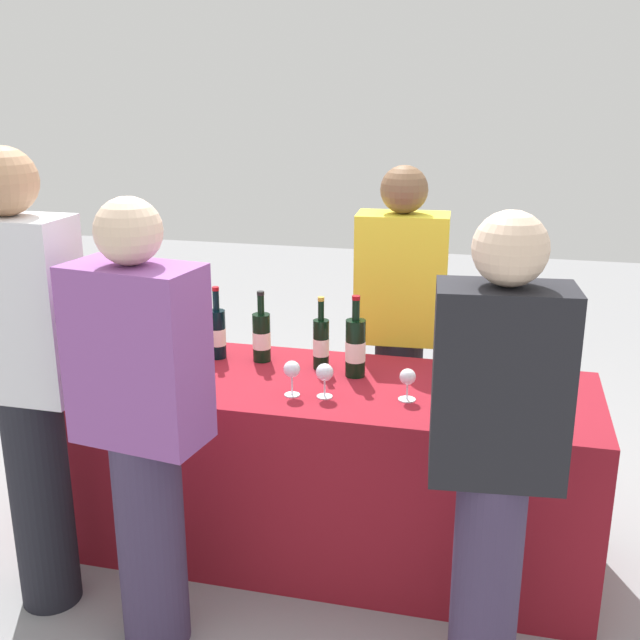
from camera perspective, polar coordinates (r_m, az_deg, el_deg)
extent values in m
plane|color=gray|center=(3.36, 0.00, -16.43)|extent=(12.00, 12.00, 0.00)
cube|color=maroon|center=(3.17, 0.00, -10.81)|extent=(2.14, 0.71, 0.74)
cylinder|color=black|center=(3.39, -13.08, -0.65)|extent=(0.08, 0.08, 0.21)
cylinder|color=black|center=(3.35, -13.25, 1.77)|extent=(0.03, 0.03, 0.09)
cylinder|color=black|center=(3.34, -13.31, 2.64)|extent=(0.03, 0.03, 0.02)
cylinder|color=silver|center=(3.40, -13.07, -0.81)|extent=(0.08, 0.08, 0.07)
cylinder|color=black|center=(3.26, -7.64, -1.05)|extent=(0.07, 0.07, 0.21)
cylinder|color=black|center=(3.22, -7.74, 1.44)|extent=(0.03, 0.03, 0.09)
cylinder|color=maroon|center=(3.21, -7.77, 2.32)|extent=(0.03, 0.03, 0.02)
cylinder|color=silver|center=(3.27, -7.63, -1.22)|extent=(0.07, 0.07, 0.07)
cylinder|color=black|center=(3.21, -4.36, -1.31)|extent=(0.07, 0.07, 0.20)
cylinder|color=black|center=(3.17, -4.42, 1.14)|extent=(0.03, 0.03, 0.08)
cylinder|color=black|center=(3.15, -4.44, 1.99)|extent=(0.03, 0.03, 0.02)
cylinder|color=silver|center=(3.21, -4.36, -1.48)|extent=(0.08, 0.08, 0.07)
cylinder|color=black|center=(3.11, 0.08, -1.82)|extent=(0.06, 0.06, 0.21)
cylinder|color=black|center=(3.07, 0.08, 0.71)|extent=(0.02, 0.02, 0.08)
cylinder|color=gold|center=(3.06, 0.08, 1.58)|extent=(0.03, 0.03, 0.02)
cylinder|color=silver|center=(3.12, 0.08, -2.00)|extent=(0.07, 0.07, 0.07)
cylinder|color=black|center=(3.03, 2.65, -2.11)|extent=(0.08, 0.08, 0.23)
cylinder|color=black|center=(2.98, 2.69, 0.74)|extent=(0.03, 0.03, 0.08)
cylinder|color=maroon|center=(2.97, 2.70, 1.66)|extent=(0.03, 0.03, 0.02)
cylinder|color=silver|center=(3.04, 2.64, -2.31)|extent=(0.08, 0.08, 0.08)
cylinder|color=black|center=(3.03, 13.28, -2.63)|extent=(0.08, 0.08, 0.22)
cylinder|color=black|center=(2.99, 13.47, 0.13)|extent=(0.03, 0.03, 0.08)
cylinder|color=gold|center=(2.97, 13.54, 1.03)|extent=(0.03, 0.03, 0.02)
cylinder|color=silver|center=(3.04, 13.26, -2.83)|extent=(0.08, 0.08, 0.08)
cylinder|color=silver|center=(2.88, -2.09, -5.56)|extent=(0.06, 0.06, 0.00)
cylinder|color=silver|center=(2.87, -2.09, -4.86)|extent=(0.01, 0.01, 0.07)
sphere|color=silver|center=(2.84, -2.11, -3.66)|extent=(0.06, 0.06, 0.06)
cylinder|color=silver|center=(2.86, 0.34, -5.69)|extent=(0.06, 0.06, 0.00)
cylinder|color=silver|center=(2.85, 0.35, -5.06)|extent=(0.01, 0.01, 0.06)
sphere|color=silver|center=(2.83, 0.35, -3.90)|extent=(0.07, 0.07, 0.07)
cylinder|color=silver|center=(2.86, 6.47, -5.87)|extent=(0.06, 0.06, 0.00)
cylinder|color=silver|center=(2.84, 6.49, -5.28)|extent=(0.01, 0.01, 0.06)
sphere|color=silver|center=(2.82, 6.53, -4.21)|extent=(0.06, 0.06, 0.06)
sphere|color=#590C19|center=(2.83, 6.52, -4.41)|extent=(0.03, 0.03, 0.03)
cylinder|color=silver|center=(3.18, -10.57, -1.73)|extent=(0.20, 0.20, 0.20)
cylinder|color=black|center=(3.61, 5.74, -7.15)|extent=(0.22, 0.22, 0.76)
cube|color=yellow|center=(3.39, 6.07, 3.12)|extent=(0.41, 0.24, 0.57)
sphere|color=brown|center=(3.32, 6.28, 9.62)|extent=(0.21, 0.21, 0.21)
cylinder|color=black|center=(3.03, -19.98, -12.48)|extent=(0.22, 0.22, 0.83)
cube|color=silver|center=(2.76, -21.49, 0.80)|extent=(0.39, 0.22, 0.62)
sphere|color=tan|center=(2.68, -22.48, 9.52)|extent=(0.22, 0.22, 0.22)
cylinder|color=#3F3351|center=(2.75, -12.41, -15.77)|extent=(0.23, 0.23, 0.76)
cube|color=#8C4C99|center=(2.46, -13.40, -2.53)|extent=(0.44, 0.29, 0.57)
sphere|color=beige|center=(2.36, -14.05, 6.43)|extent=(0.21, 0.21, 0.21)
cylinder|color=#3F3351|center=(2.54, 12.18, -18.86)|extent=(0.21, 0.21, 0.76)
cube|color=black|center=(2.22, 13.25, -4.71)|extent=(0.40, 0.25, 0.57)
sphere|color=beige|center=(2.11, 13.97, 5.17)|extent=(0.21, 0.21, 0.21)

